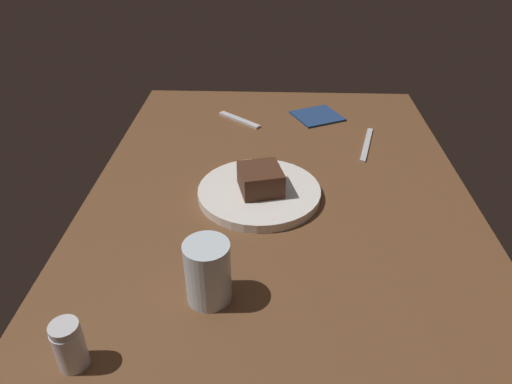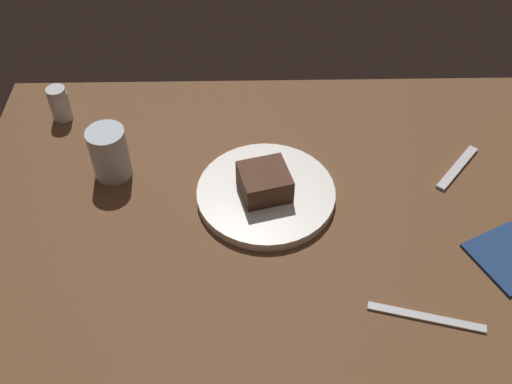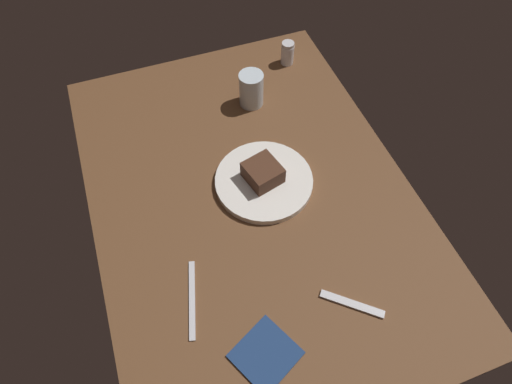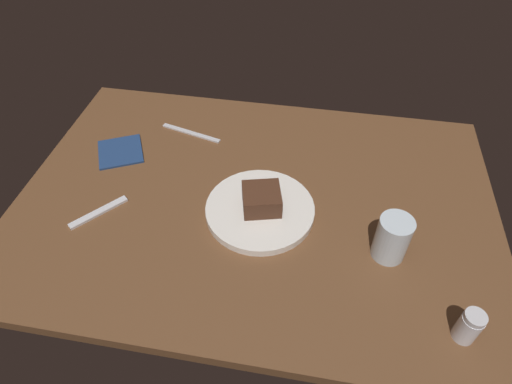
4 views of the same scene
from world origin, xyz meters
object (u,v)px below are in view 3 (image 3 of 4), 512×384
dessert_plate (264,181)px  dessert_spoon (352,304)px  butter_knife (192,299)px  salt_shaker (287,53)px  water_glass (251,89)px  folded_napkin (266,354)px  chocolate_cake_slice (263,173)px

dessert_plate → dessert_spoon: (-38.98, -7.06, -0.64)cm
dessert_plate → butter_knife: dessert_plate is taller
salt_shaker → water_glass: bearing=127.9°
water_glass → folded_napkin: bearing=162.7°
water_glass → butter_knife: water_glass is taller
dessert_spoon → water_glass: bearing=-49.9°
water_glass → butter_knife: (-55.61, 34.44, -5.23)cm
dessert_spoon → folded_napkin: size_ratio=1.20×
dessert_spoon → folded_napkin: (-3.65, 22.62, -0.05)cm
salt_shaker → dessert_spoon: bearing=168.0°
butter_knife → dessert_spoon: bearing=-97.0°
folded_napkin → water_glass: bearing=-17.3°
chocolate_cake_slice → water_glass: bearing=-13.9°
salt_shaker → butter_knife: size_ratio=0.41×
salt_shaker → folded_napkin: size_ratio=0.63×
chocolate_cake_slice → folded_napkin: size_ratio=0.72×
chocolate_cake_slice → dessert_spoon: 40.21cm
dessert_plate → salt_shaker: (44.03, -24.78, 2.89)cm
salt_shaker → butter_knife: 86.75cm
dessert_plate → chocolate_cake_slice: 3.60cm
dessert_plate → butter_knife: size_ratio=1.40×
water_glass → butter_knife: 65.62cm
chocolate_cake_slice → folded_napkin: (-42.96, 15.30, -4.26)cm
chocolate_cake_slice → salt_shaker: bearing=-29.8°
butter_knife → water_glass: bearing=-17.0°
dessert_plate → salt_shaker: 50.61cm
butter_knife → salt_shaker: bearing=-22.1°
dessert_spoon → butter_knife: dessert_spoon is taller
dessert_plate → chocolate_cake_slice: chocolate_cake_slice is taller
salt_shaker → butter_knife: bearing=143.1°
salt_shaker → folded_napkin: bearing=155.0°
salt_shaker → water_glass: size_ratio=0.72×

